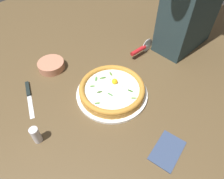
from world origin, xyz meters
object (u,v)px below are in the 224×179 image
(side_bowl, at_px, (51,65))
(pepper_shaker, at_px, (36,135))
(pizza_cutter, at_px, (141,49))
(pizza, at_px, (112,89))
(folded_napkin, at_px, (167,150))
(table_knife, at_px, (29,94))

(side_bowl, distance_m, pepper_shaker, 0.40)
(pizza_cutter, relative_size, pepper_shaker, 2.08)
(pepper_shaker, bearing_deg, side_bowl, -40.70)
(pizza, relative_size, folded_napkin, 2.05)
(table_knife, relative_size, pepper_shaker, 2.74)
(folded_napkin, bearing_deg, pizza_cutter, -39.69)
(side_bowl, bearing_deg, pizza_cutter, -121.15)
(pizza, height_order, table_knife, pizza)
(pizza, bearing_deg, pepper_shaker, 84.50)
(folded_napkin, bearing_deg, side_bowl, 4.10)
(pizza_cutter, height_order, folded_napkin, pizza_cutter)
(pizza, xyz_separation_m, table_knife, (0.26, 0.27, -0.03))
(pizza, distance_m, pizza_cutter, 0.32)
(pizza, bearing_deg, pizza_cutter, -72.91)
(pizza_cutter, distance_m, table_knife, 0.60)
(side_bowl, height_order, table_knife, side_bowl)
(pizza, bearing_deg, table_knife, 45.38)
(table_knife, relative_size, folded_napkin, 1.46)
(pizza_cutter, relative_size, table_knife, 0.76)
(pizza, distance_m, side_bowl, 0.35)
(table_knife, bearing_deg, pizza_cutter, -106.39)
(pizza, xyz_separation_m, folded_napkin, (-0.33, 0.05, -0.03))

